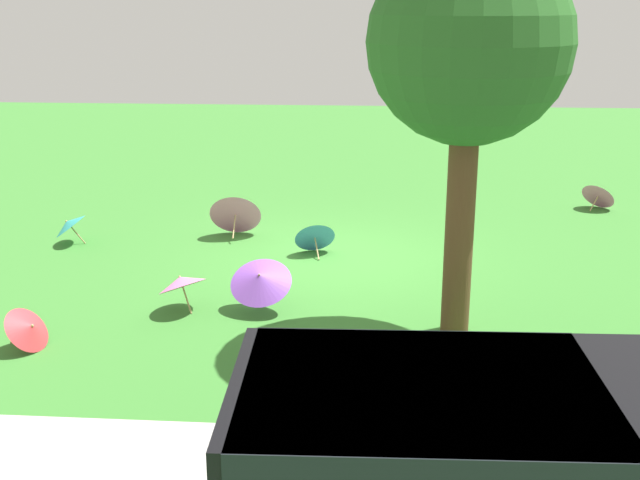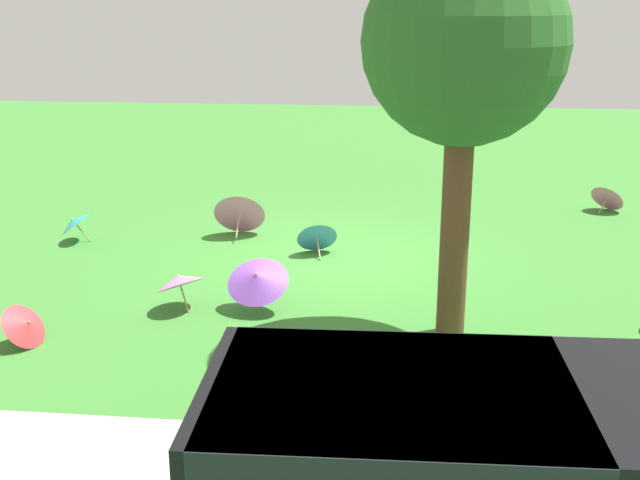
{
  "view_description": "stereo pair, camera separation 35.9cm",
  "coord_description": "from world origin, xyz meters",
  "px_view_note": "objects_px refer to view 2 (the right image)",
  "views": [
    {
      "loc": [
        -0.66,
        12.48,
        4.14
      ],
      "look_at": [
        0.2,
        0.89,
        0.6
      ],
      "focal_mm": 44.35,
      "sensor_mm": 36.0,
      "label": 1
    },
    {
      "loc": [
        -1.02,
        12.45,
        4.14
      ],
      "look_at": [
        0.2,
        0.89,
        0.6
      ],
      "focal_mm": 44.35,
      "sensor_mm": 36.0,
      "label": 2
    }
  ],
  "objects_px": {
    "parasol_blue_0": "(317,235)",
    "parasol_pink_1": "(240,211)",
    "parasol_purple_0": "(257,278)",
    "parasol_pink_0": "(179,280)",
    "parasol_teal_1": "(74,222)",
    "van_dark": "(497,466)",
    "parasol_pink_2": "(608,196)",
    "parasol_red_0": "(26,324)",
    "shade_tree": "(464,47)"
  },
  "relations": [
    {
      "from": "shade_tree",
      "to": "parasol_pink_0",
      "type": "bearing_deg",
      "value": -6.93
    },
    {
      "from": "van_dark",
      "to": "parasol_pink_2",
      "type": "height_order",
      "value": "van_dark"
    },
    {
      "from": "shade_tree",
      "to": "parasol_red_0",
      "type": "height_order",
      "value": "shade_tree"
    },
    {
      "from": "parasol_pink_2",
      "to": "parasol_pink_0",
      "type": "bearing_deg",
      "value": 40.29
    },
    {
      "from": "parasol_pink_1",
      "to": "parasol_purple_0",
      "type": "xyz_separation_m",
      "value": [
        -0.99,
        3.66,
        0.04
      ]
    },
    {
      "from": "parasol_pink_0",
      "to": "parasol_pink_2",
      "type": "distance_m",
      "value": 9.48
    },
    {
      "from": "parasol_purple_0",
      "to": "parasol_teal_1",
      "type": "distance_m",
      "value": 4.81
    },
    {
      "from": "parasol_blue_0",
      "to": "parasol_pink_2",
      "type": "xyz_separation_m",
      "value": [
        -5.61,
        -3.4,
        -0.01
      ]
    },
    {
      "from": "parasol_purple_0",
      "to": "parasol_pink_2",
      "type": "bearing_deg",
      "value": -135.17
    },
    {
      "from": "van_dark",
      "to": "parasol_teal_1",
      "type": "bearing_deg",
      "value": -50.42
    },
    {
      "from": "parasol_pink_1",
      "to": "parasol_red_0",
      "type": "xyz_separation_m",
      "value": [
        1.67,
        5.08,
        -0.16
      ]
    },
    {
      "from": "parasol_blue_0",
      "to": "parasol_red_0",
      "type": "bearing_deg",
      "value": 52.3
    },
    {
      "from": "parasol_pink_1",
      "to": "parasol_pink_2",
      "type": "relative_size",
      "value": 1.12
    },
    {
      "from": "shade_tree",
      "to": "parasol_red_0",
      "type": "relative_size",
      "value": 6.8
    },
    {
      "from": "parasol_pink_1",
      "to": "parasol_pink_2",
      "type": "bearing_deg",
      "value": -161.08
    },
    {
      "from": "parasol_purple_0",
      "to": "parasol_pink_0",
      "type": "bearing_deg",
      "value": 1.66
    },
    {
      "from": "parasol_pink_0",
      "to": "parasol_pink_2",
      "type": "xyz_separation_m",
      "value": [
        -7.23,
        -6.13,
        -0.11
      ]
    },
    {
      "from": "parasol_blue_0",
      "to": "parasol_purple_0",
      "type": "xyz_separation_m",
      "value": [
        0.53,
        2.7,
        0.17
      ]
    },
    {
      "from": "parasol_red_0",
      "to": "parasol_pink_2",
      "type": "bearing_deg",
      "value": -139.46
    },
    {
      "from": "parasol_red_0",
      "to": "parasol_purple_0",
      "type": "bearing_deg",
      "value": -151.85
    },
    {
      "from": "parasol_blue_0",
      "to": "parasol_red_0",
      "type": "xyz_separation_m",
      "value": [
        3.18,
        4.12,
        -0.03
      ]
    },
    {
      "from": "parasol_pink_1",
      "to": "parasol_purple_0",
      "type": "height_order",
      "value": "parasol_pink_1"
    },
    {
      "from": "shade_tree",
      "to": "parasol_purple_0",
      "type": "relative_size",
      "value": 5.27
    },
    {
      "from": "parasol_pink_0",
      "to": "parasol_teal_1",
      "type": "relative_size",
      "value": 1.44
    },
    {
      "from": "parasol_pink_0",
      "to": "parasol_teal_1",
      "type": "distance_m",
      "value": 4.01
    },
    {
      "from": "parasol_purple_0",
      "to": "parasol_pink_1",
      "type": "bearing_deg",
      "value": -74.84
    },
    {
      "from": "parasol_pink_1",
      "to": "parasol_purple_0",
      "type": "bearing_deg",
      "value": 105.16
    },
    {
      "from": "shade_tree",
      "to": "parasol_blue_0",
      "type": "height_order",
      "value": "shade_tree"
    },
    {
      "from": "van_dark",
      "to": "parasol_pink_1",
      "type": "height_order",
      "value": "van_dark"
    },
    {
      "from": "parasol_pink_0",
      "to": "parasol_purple_0",
      "type": "relative_size",
      "value": 1.04
    },
    {
      "from": "shade_tree",
      "to": "parasol_teal_1",
      "type": "height_order",
      "value": "shade_tree"
    },
    {
      "from": "parasol_pink_2",
      "to": "parasol_teal_1",
      "type": "bearing_deg",
      "value": 17.8
    },
    {
      "from": "parasol_pink_1",
      "to": "parasol_blue_0",
      "type": "bearing_deg",
      "value": 147.67
    },
    {
      "from": "parasol_red_0",
      "to": "parasol_teal_1",
      "type": "relative_size",
      "value": 1.08
    },
    {
      "from": "parasol_purple_0",
      "to": "shade_tree",
      "type": "bearing_deg",
      "value": 169.54
    },
    {
      "from": "parasol_pink_0",
      "to": "parasol_pink_2",
      "type": "relative_size",
      "value": 1.11
    },
    {
      "from": "shade_tree",
      "to": "parasol_pink_1",
      "type": "height_order",
      "value": "shade_tree"
    },
    {
      "from": "van_dark",
      "to": "parasol_pink_2",
      "type": "relative_size",
      "value": 5.39
    },
    {
      "from": "parasol_blue_0",
      "to": "parasol_purple_0",
      "type": "bearing_deg",
      "value": 78.96
    },
    {
      "from": "van_dark",
      "to": "parasol_pink_1",
      "type": "distance_m",
      "value": 9.39
    },
    {
      "from": "parasol_pink_2",
      "to": "parasol_purple_0",
      "type": "bearing_deg",
      "value": 44.83
    },
    {
      "from": "parasol_blue_0",
      "to": "parasol_pink_1",
      "type": "xyz_separation_m",
      "value": [
        1.52,
        -0.96,
        0.12
      ]
    },
    {
      "from": "parasol_teal_1",
      "to": "parasol_purple_0",
      "type": "bearing_deg",
      "value": 142.88
    },
    {
      "from": "parasol_pink_1",
      "to": "parasol_teal_1",
      "type": "distance_m",
      "value": 2.94
    },
    {
      "from": "parasol_blue_0",
      "to": "parasol_pink_2",
      "type": "relative_size",
      "value": 0.91
    },
    {
      "from": "parasol_pink_1",
      "to": "parasol_pink_2",
      "type": "xyz_separation_m",
      "value": [
        -7.13,
        -2.44,
        -0.13
      ]
    },
    {
      "from": "shade_tree",
      "to": "parasol_pink_0",
      "type": "relative_size",
      "value": 5.07
    },
    {
      "from": "shade_tree",
      "to": "parasol_pink_0",
      "type": "height_order",
      "value": "shade_tree"
    },
    {
      "from": "parasol_blue_0",
      "to": "parasol_pink_0",
      "type": "bearing_deg",
      "value": 59.28
    },
    {
      "from": "parasol_red_0",
      "to": "parasol_pink_0",
      "type": "bearing_deg",
      "value": -138.33
    }
  ]
}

